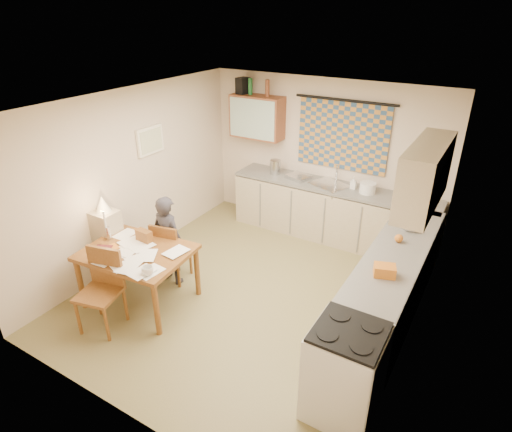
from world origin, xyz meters
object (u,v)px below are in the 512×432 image
Objects in this scene: counter_right at (389,290)px; stove at (345,372)px; dining_table at (140,276)px; chair_far at (173,261)px; counter_back at (331,213)px; shelf_stand at (110,246)px; person at (169,240)px.

stove is (-0.00, -1.50, 0.03)m from counter_right.
chair_far is (0.02, 0.59, -0.10)m from dining_table.
dining_table is (-1.45, -2.84, -0.07)m from counter_back.
dining_table is (-2.83, 0.28, -0.11)m from stove.
chair_far is 0.87× the size of shelf_stand.
counter_back is at bearing 130.42° from counter_right.
person is at bearing -122.00° from counter_back.
counter_right is 2.84× the size of shelf_stand.
chair_far is (-2.81, 0.87, -0.21)m from stove.
dining_table is at bearing -156.71° from counter_right.
counter_back is 3.19m from dining_table.
chair_far is (-2.81, -0.62, -0.17)m from counter_right.
stove is 2.84m from dining_table.
stove is 0.71× the size of dining_table.
dining_table is 0.75m from shelf_stand.
person is 0.84m from shelf_stand.
shelf_stand is (-3.54, -1.04, 0.07)m from counter_right.
shelf_stand is (-0.71, 0.18, 0.14)m from dining_table.
counter_back is 2.41× the size of dining_table.
stove is at bearing -90.00° from counter_right.
chair_far is (-1.43, -2.24, -0.17)m from counter_back.
chair_far is 0.70× the size of person.
counter_right is at bearing 16.37° from shelf_stand.
shelf_stand is at bearing 18.47° from chair_far.
counter_right is 3.04× the size of stove.
counter_back reaches higher than dining_table.
person reaches higher than dining_table.
counter_back is at bearing 113.87° from stove.
counter_right is 2.31× the size of person.
stove reaches higher than counter_back.
counter_back is 2.69m from person.
person reaches higher than counter_back.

